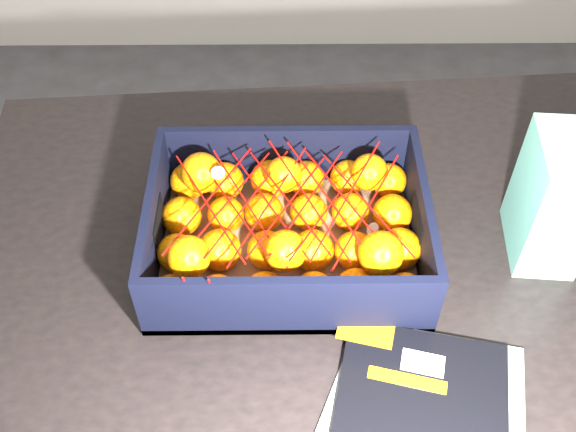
{
  "coord_description": "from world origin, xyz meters",
  "views": [
    {
      "loc": [
        0.15,
        -0.55,
        1.54
      ],
      "look_at": [
        0.16,
        0.06,
        0.86
      ],
      "focal_mm": 42.04,
      "sensor_mm": 36.0,
      "label": 1
    }
  ],
  "objects_px": {
    "magazine_stack": "(421,432)",
    "produce_crate": "(288,234)",
    "table": "(349,284)",
    "retail_carton": "(554,199)"
  },
  "relations": [
    {
      "from": "table",
      "to": "produce_crate",
      "type": "distance_m",
      "value": 0.17
    },
    {
      "from": "magazine_stack",
      "to": "produce_crate",
      "type": "bearing_deg",
      "value": 118.44
    },
    {
      "from": "produce_crate",
      "to": "table",
      "type": "bearing_deg",
      "value": 4.05
    },
    {
      "from": "table",
      "to": "produce_crate",
      "type": "relative_size",
      "value": 3.15
    },
    {
      "from": "table",
      "to": "retail_carton",
      "type": "distance_m",
      "value": 0.34
    },
    {
      "from": "produce_crate",
      "to": "retail_carton",
      "type": "height_order",
      "value": "retail_carton"
    },
    {
      "from": "table",
      "to": "magazine_stack",
      "type": "relative_size",
      "value": 3.57
    },
    {
      "from": "magazine_stack",
      "to": "retail_carton",
      "type": "bearing_deg",
      "value": 54.15
    },
    {
      "from": "table",
      "to": "retail_carton",
      "type": "bearing_deg",
      "value": 0.16
    },
    {
      "from": "retail_carton",
      "to": "magazine_stack",
      "type": "bearing_deg",
      "value": -120.85
    }
  ]
}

